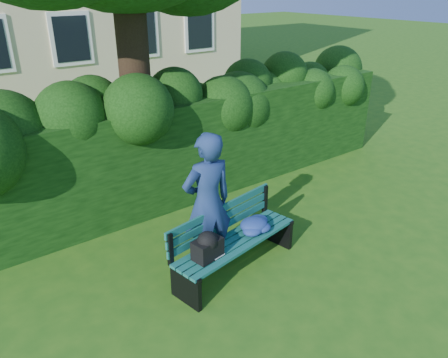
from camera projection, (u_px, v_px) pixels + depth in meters
ground at (249, 251)px, 6.42m from camera, size 80.00×80.00×0.00m
hedge at (169, 152)px, 7.64m from camera, size 10.00×1.00×1.80m
park_bench at (234, 237)px, 5.84m from camera, size 2.01×0.86×0.89m
man_reading at (208, 203)px, 5.70m from camera, size 0.75×0.53×1.95m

